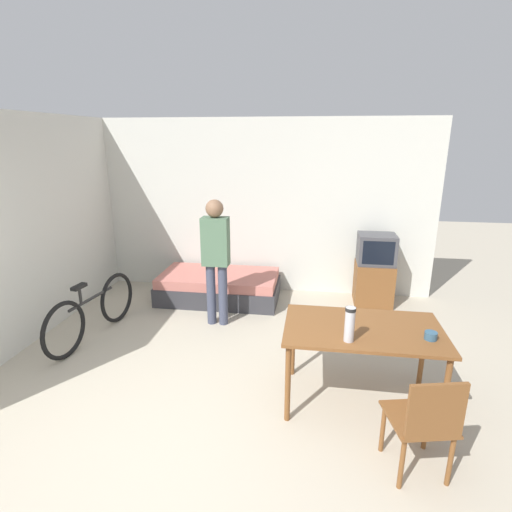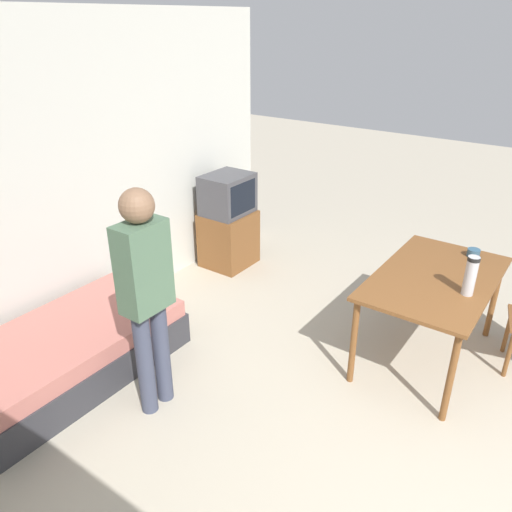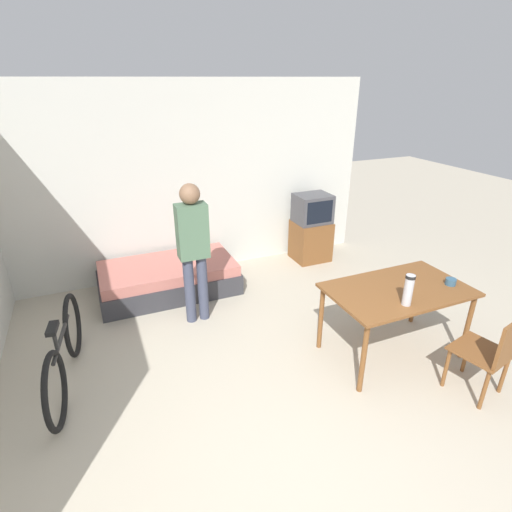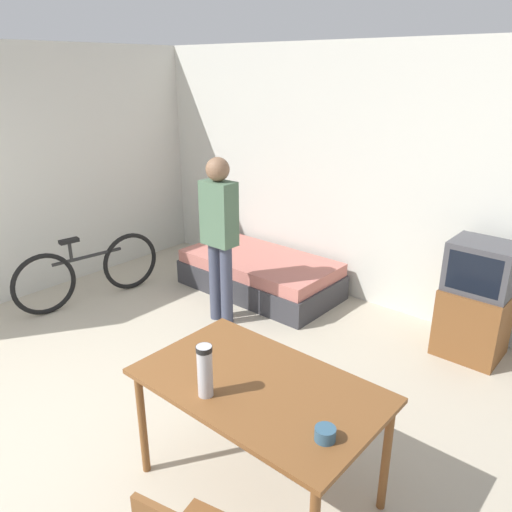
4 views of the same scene
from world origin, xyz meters
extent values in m
plane|color=#B2A893|center=(0.00, 0.00, 0.00)|extent=(20.00, 20.00, 0.00)
cube|color=silver|center=(0.00, 3.80, 1.35)|extent=(5.67, 0.06, 2.70)
cube|color=#333338|center=(-0.40, 3.22, 0.14)|extent=(1.81, 0.95, 0.28)
cube|color=#B76B60|center=(-0.40, 3.22, 0.35)|extent=(1.75, 0.92, 0.14)
cube|color=brown|center=(1.92, 3.42, 0.31)|extent=(0.55, 0.50, 0.63)
cube|color=#424247|center=(1.92, 3.42, 0.85)|extent=(0.53, 0.43, 0.44)
cube|color=black|center=(1.92, 3.21, 0.85)|extent=(0.44, 0.01, 0.34)
cube|color=brown|center=(1.49, 0.99, 0.75)|extent=(1.41, 0.85, 0.03)
cylinder|color=brown|center=(0.84, 0.63, 0.37)|extent=(0.05, 0.05, 0.74)
cylinder|color=brown|center=(2.13, 0.63, 0.37)|extent=(0.05, 0.05, 0.74)
cylinder|color=brown|center=(0.84, 1.35, 0.37)|extent=(0.05, 0.05, 0.74)
cylinder|color=brown|center=(2.13, 1.35, 0.37)|extent=(0.05, 0.05, 0.74)
cube|color=brown|center=(1.83, 0.24, 0.43)|extent=(0.52, 0.52, 0.02)
cube|color=brown|center=(1.87, 0.04, 0.65)|extent=(0.40, 0.12, 0.42)
cylinder|color=brown|center=(1.96, 0.45, 0.21)|extent=(0.04, 0.04, 0.42)
cylinder|color=brown|center=(1.61, 0.37, 0.21)|extent=(0.04, 0.04, 0.42)
cylinder|color=brown|center=(2.04, 0.10, 0.21)|extent=(0.04, 0.04, 0.42)
cylinder|color=brown|center=(1.69, 0.02, 0.21)|extent=(0.04, 0.04, 0.42)
torus|color=black|center=(-1.58, 2.29, 0.33)|extent=(0.14, 0.67, 0.67)
torus|color=black|center=(-1.72, 1.31, 0.33)|extent=(0.14, 0.67, 0.67)
cylinder|color=black|center=(-1.65, 1.80, 0.52)|extent=(0.14, 0.77, 0.04)
cylinder|color=black|center=(-1.68, 1.63, 0.62)|extent=(0.04, 0.04, 0.20)
cube|color=black|center=(-1.68, 1.63, 0.74)|extent=(0.11, 0.21, 0.04)
cylinder|color=#3D4256|center=(-0.30, 2.41, 0.41)|extent=(0.12, 0.12, 0.83)
cylinder|color=#3D4256|center=(-0.14, 2.41, 0.41)|extent=(0.12, 0.12, 0.83)
cube|color=#4C6B51|center=(-0.22, 2.41, 1.14)|extent=(0.34, 0.20, 0.62)
sphere|color=#846047|center=(-0.22, 2.41, 1.56)|extent=(0.22, 0.22, 0.22)
cylinder|color=#B7B7BC|center=(1.34, 0.72, 0.92)|extent=(0.08, 0.08, 0.30)
cylinder|color=black|center=(1.34, 0.72, 1.06)|extent=(0.09, 0.09, 0.03)
cylinder|color=#335670|center=(2.02, 0.85, 0.80)|extent=(0.10, 0.10, 0.07)
camera|label=1|loc=(1.01, -2.37, 2.41)|focal=28.00mm
camera|label=2|loc=(-2.14, 0.13, 2.61)|focal=35.00mm
camera|label=3|loc=(-1.19, -1.67, 2.69)|focal=28.00mm
camera|label=4|loc=(3.03, -0.83, 2.45)|focal=35.00mm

